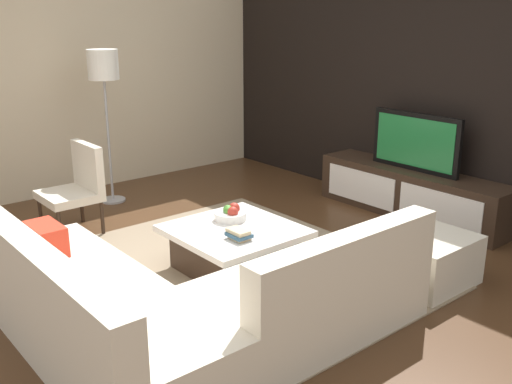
# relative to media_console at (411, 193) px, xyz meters

# --- Properties ---
(ground_plane) EXTENTS (14.00, 14.00, 0.00)m
(ground_plane) POSITION_rel_media_console_xyz_m (0.00, -2.40, -0.25)
(ground_plane) COLOR #4C301C
(feature_wall_back) EXTENTS (6.40, 0.12, 2.80)m
(feature_wall_back) POSITION_rel_media_console_xyz_m (0.00, 0.30, 1.15)
(feature_wall_back) COLOR black
(feature_wall_back) RESTS_ON ground
(side_wall_left) EXTENTS (0.12, 5.20, 2.80)m
(side_wall_left) POSITION_rel_media_console_xyz_m (-3.20, -2.20, 1.15)
(side_wall_left) COLOR beige
(side_wall_left) RESTS_ON ground
(area_rug) EXTENTS (2.99, 2.72, 0.01)m
(area_rug) POSITION_rel_media_console_xyz_m (-0.10, -2.40, -0.24)
(area_rug) COLOR gray
(area_rug) RESTS_ON ground
(media_console) EXTENTS (2.15, 0.49, 0.50)m
(media_console) POSITION_rel_media_console_xyz_m (0.00, 0.00, 0.00)
(media_console) COLOR #332319
(media_console) RESTS_ON ground
(television) EXTENTS (1.03, 0.06, 0.60)m
(television) POSITION_rel_media_console_xyz_m (0.00, 0.00, 0.55)
(television) COLOR black
(television) RESTS_ON media_console
(sectional_couch) EXTENTS (2.37, 2.42, 0.79)m
(sectional_couch) POSITION_rel_media_console_xyz_m (0.52, -3.24, 0.02)
(sectional_couch) COLOR beige
(sectional_couch) RESTS_ON ground
(coffee_table) EXTENTS (0.99, 0.96, 0.38)m
(coffee_table) POSITION_rel_media_console_xyz_m (-0.10, -2.30, -0.05)
(coffee_table) COLOR #332319
(coffee_table) RESTS_ON ground
(accent_chair_near) EXTENTS (0.55, 0.51, 0.87)m
(accent_chair_near) POSITION_rel_media_console_xyz_m (-1.82, -2.89, 0.24)
(accent_chair_near) COLOR #332319
(accent_chair_near) RESTS_ON ground
(floor_lamp) EXTENTS (0.33, 0.33, 1.70)m
(floor_lamp) POSITION_rel_media_console_xyz_m (-2.48, -2.21, 1.19)
(floor_lamp) COLOR #A5A5AA
(floor_lamp) RESTS_ON ground
(ottoman) EXTENTS (0.70, 0.70, 0.40)m
(ottoman) POSITION_rel_media_console_xyz_m (1.02, -1.26, -0.05)
(ottoman) COLOR beige
(ottoman) RESTS_ON ground
(fruit_bowl) EXTENTS (0.28, 0.28, 0.14)m
(fruit_bowl) POSITION_rel_media_console_xyz_m (-0.28, -2.19, 0.18)
(fruit_bowl) COLOR silver
(fruit_bowl) RESTS_ON coffee_table
(book_stack) EXTENTS (0.20, 0.15, 0.08)m
(book_stack) POSITION_rel_media_console_xyz_m (0.12, -2.42, 0.17)
(book_stack) COLOR #CCB78C
(book_stack) RESTS_ON coffee_table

